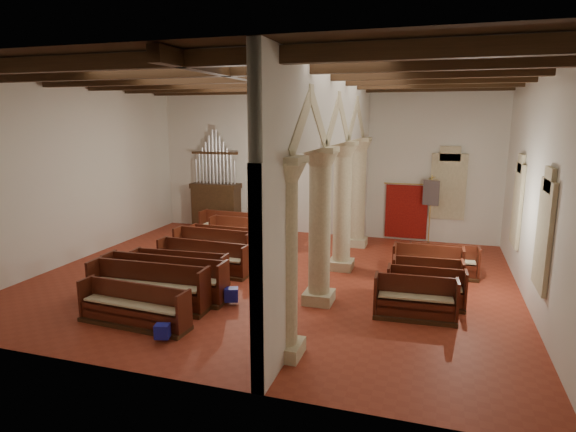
{
  "coord_description": "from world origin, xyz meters",
  "views": [
    {
      "loc": [
        4.59,
        -13.14,
        4.78
      ],
      "look_at": [
        0.33,
        0.5,
        1.85
      ],
      "focal_mm": 30.0,
      "sensor_mm": 36.0,
      "label": 1
    }
  ],
  "objects_px": {
    "aisle_pew_0": "(415,305)",
    "nave_pew_0": "(134,312)",
    "processional_banner": "(429,223)",
    "pipe_organ": "(216,198)",
    "lectern": "(257,226)"
  },
  "relations": [
    {
      "from": "pipe_organ",
      "to": "nave_pew_0",
      "type": "distance_m",
      "value": 10.04
    },
    {
      "from": "lectern",
      "to": "nave_pew_0",
      "type": "height_order",
      "value": "lectern"
    },
    {
      "from": "pipe_organ",
      "to": "aisle_pew_0",
      "type": "height_order",
      "value": "pipe_organ"
    },
    {
      "from": "processional_banner",
      "to": "aisle_pew_0",
      "type": "height_order",
      "value": "processional_banner"
    },
    {
      "from": "pipe_organ",
      "to": "nave_pew_0",
      "type": "xyz_separation_m",
      "value": [
        2.52,
        -9.66,
        -1.05
      ]
    },
    {
      "from": "aisle_pew_0",
      "to": "nave_pew_0",
      "type": "bearing_deg",
      "value": -162.47
    },
    {
      "from": "pipe_organ",
      "to": "lectern",
      "type": "relative_size",
      "value": 3.56
    },
    {
      "from": "aisle_pew_0",
      "to": "processional_banner",
      "type": "bearing_deg",
      "value": 85.71
    },
    {
      "from": "nave_pew_0",
      "to": "aisle_pew_0",
      "type": "bearing_deg",
      "value": 24.47
    },
    {
      "from": "pipe_organ",
      "to": "lectern",
      "type": "bearing_deg",
      "value": -23.92
    },
    {
      "from": "lectern",
      "to": "nave_pew_0",
      "type": "bearing_deg",
      "value": -67.37
    },
    {
      "from": "processional_banner",
      "to": "lectern",
      "type": "bearing_deg",
      "value": -156.04
    },
    {
      "from": "lectern",
      "to": "processional_banner",
      "type": "relative_size",
      "value": 0.46
    },
    {
      "from": "pipe_organ",
      "to": "lectern",
      "type": "distance_m",
      "value": 2.62
    },
    {
      "from": "lectern",
      "to": "aisle_pew_0",
      "type": "relative_size",
      "value": 0.62
    }
  ]
}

